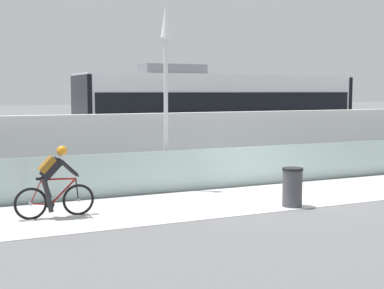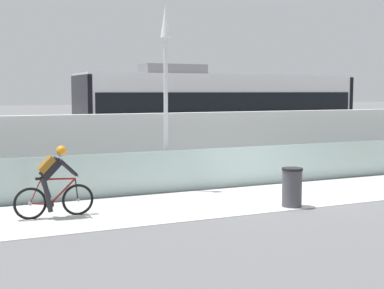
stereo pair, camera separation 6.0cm
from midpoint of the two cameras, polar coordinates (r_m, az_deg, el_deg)
name	(u,v)px [view 1 (the left image)]	position (r m, az deg, el deg)	size (l,w,h in m)	color
ground_plane	(276,197)	(14.77, 8.71, -5.42)	(200.00, 200.00, 0.00)	slate
bike_path_deck	(276,196)	(14.77, 8.71, -5.40)	(32.00, 3.20, 0.01)	silver
glass_parapet	(242,166)	(16.23, 5.16, -2.31)	(32.00, 0.05, 1.16)	#ADC6C1
concrete_barrier_wall	(215,145)	(17.75, 2.29, -0.03)	(32.00, 0.36, 2.14)	silver
tram_rail_near	(184,167)	(20.10, -0.92, -2.41)	(32.00, 0.08, 0.01)	#595654
tram_rail_far	(169,163)	(21.41, -2.47, -1.92)	(32.00, 0.08, 0.01)	#595654
tram	(219,115)	(21.35, 2.75, 3.15)	(11.06, 2.54, 3.81)	silver
cyclist_on_bike	(54,182)	(12.45, -14.42, -3.87)	(1.77, 0.58, 1.61)	black
lamp_post_antenna	(166,74)	(15.35, -2.89, 7.40)	(0.28, 0.28, 5.20)	gray
trash_bin	(292,187)	(13.46, 10.37, -4.44)	(0.51, 0.51, 0.96)	#47474C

